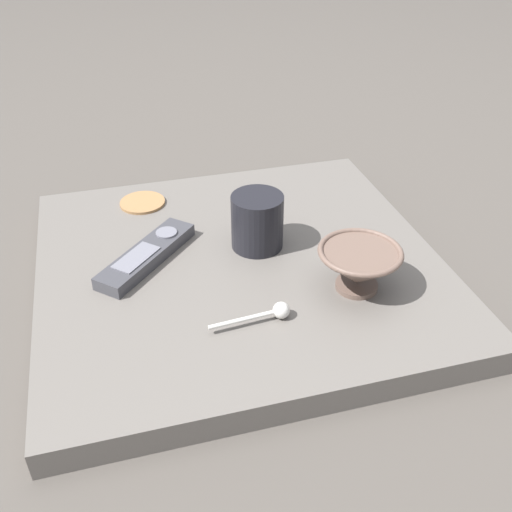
% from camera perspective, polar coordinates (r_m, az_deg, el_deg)
% --- Properties ---
extents(ground_plane, '(6.00, 6.00, 0.00)m').
position_cam_1_polar(ground_plane, '(0.95, -1.59, -2.32)').
color(ground_plane, '#47423D').
extents(table, '(0.62, 0.59, 0.04)m').
position_cam_1_polar(table, '(0.94, -1.61, -1.33)').
color(table, '#5B5651').
rests_on(table, ground).
extents(cereal_bowl, '(0.12, 0.12, 0.07)m').
position_cam_1_polar(cereal_bowl, '(0.86, 9.93, -1.00)').
color(cereal_bowl, brown).
rests_on(cereal_bowl, table).
extents(coffee_mug, '(0.08, 0.08, 0.09)m').
position_cam_1_polar(coffee_mug, '(0.94, 0.12, 3.37)').
color(coffee_mug, black).
rests_on(coffee_mug, table).
extents(teaspoon, '(0.12, 0.02, 0.02)m').
position_cam_1_polar(teaspoon, '(0.81, 1.71, -5.46)').
color(teaspoon, silver).
rests_on(teaspoon, table).
extents(tv_remote_near, '(0.17, 0.18, 0.02)m').
position_cam_1_polar(tv_remote_near, '(0.93, -10.54, 0.10)').
color(tv_remote_near, '#38383D').
rests_on(tv_remote_near, table).
extents(drink_coaster, '(0.08, 0.08, 0.01)m').
position_cam_1_polar(drink_coaster, '(1.10, -10.94, 5.11)').
color(drink_coaster, olive).
rests_on(drink_coaster, table).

